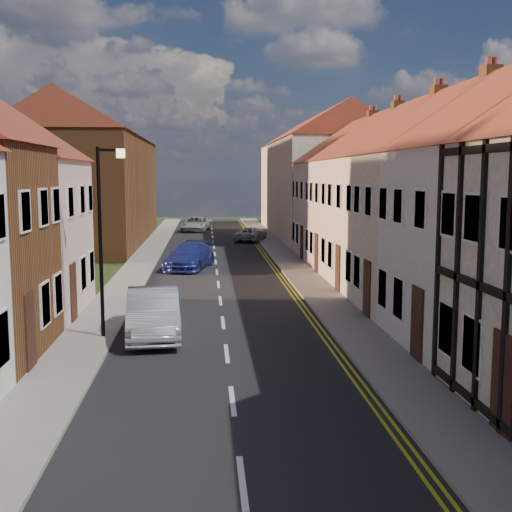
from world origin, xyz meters
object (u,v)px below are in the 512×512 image
object	(u,v)px
car_mid	(153,313)
car_distant	(196,224)
car_distant_b	(251,234)
lamppost	(103,230)
car_far	(190,256)

from	to	relation	value
car_mid	car_distant	distance (m)	39.34
car_distant	car_distant_b	world-z (taller)	car_distant
car_mid	car_distant_b	size ratio (longest dim) A/B	1.17
car_mid	car_distant_b	world-z (taller)	car_mid
lamppost	car_distant_b	bearing A→B (deg)	77.19
lamppost	car_mid	bearing A→B (deg)	8.54
car_far	car_mid	bearing A→B (deg)	-79.08
lamppost	car_distant	size ratio (longest dim) A/B	1.22
car_mid	car_far	world-z (taller)	car_mid
car_mid	car_distant_b	xyz separation A→B (m)	(5.33, 29.77, -0.22)
car_mid	car_distant_b	distance (m)	30.25
lamppost	car_distant_b	distance (m)	30.91
car_distant	car_distant_b	size ratio (longest dim) A/B	1.22
car_distant_b	car_distant	bearing A→B (deg)	-46.65
car_distant	car_distant_b	distance (m)	10.57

